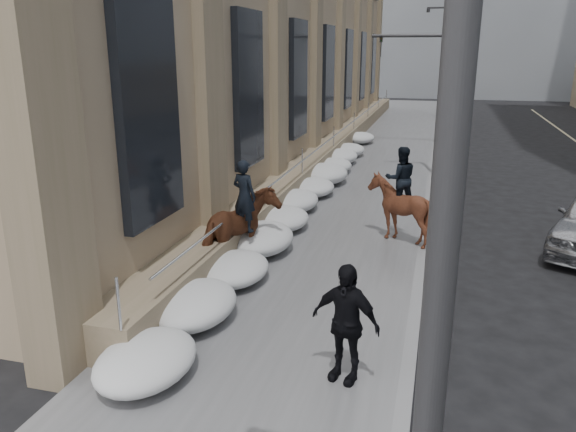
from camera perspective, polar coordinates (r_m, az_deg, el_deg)
The scene contains 12 objects.
ground at distance 10.76m, azimuth -2.08°, elevation -12.06°, with size 140.00×140.00×0.00m, color black.
sidewalk at distance 19.88m, azimuth 6.46°, elevation 1.66°, with size 5.00×80.00×0.12m, color #545457.
curb at distance 19.68m, azimuth 14.02°, elevation 1.10°, with size 0.24×80.00×0.12m, color slate.
bg_building_far at distance 81.63m, azimuth 9.50°, elevation 19.83°, with size 24.00×12.00×20.00m, color gray.
streetlight_near at distance 3.06m, azimuth 13.11°, elevation 5.16°, with size 1.71×0.24×8.00m.
streetlight_mid at distance 23.01m, azimuth 15.44°, elevation 14.61°, with size 1.71×0.24×8.00m.
streetlight_far at distance 43.01m, azimuth 15.61°, elevation 15.28°, with size 1.71×0.24×8.00m.
traffic_signal at distance 31.03m, azimuth 14.19°, elevation 14.01°, with size 4.10×0.22×6.00m.
snow_bank at distance 18.25m, azimuth 1.16°, elevation 1.73°, with size 1.70×18.10×0.76m.
mounted_horse_left at distance 13.34m, azimuth -4.88°, elevation -1.07°, with size 1.65×2.38×2.59m.
mounted_horse_right at distance 15.44m, azimuth 11.20°, elevation 1.30°, with size 1.87×1.99×2.57m.
pedestrian at distance 8.88m, azimuth 5.83°, elevation -10.72°, with size 1.14×0.48×1.95m, color black.
Camera 1 is at (2.84, -9.00, 5.17)m, focal length 35.00 mm.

